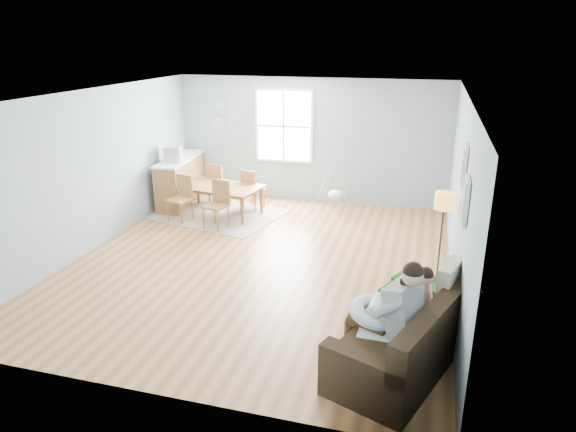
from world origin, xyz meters
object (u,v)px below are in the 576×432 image
(baby_swing, at_px, (336,194))
(counter, at_px, (181,180))
(chair_se, at_px, (218,201))
(monitor, at_px, (173,154))
(chair_ne, at_px, (251,187))
(chair_nw, at_px, (217,181))
(toddler, at_px, (415,294))
(chair_sw, at_px, (182,195))
(floor_lamp, at_px, (444,209))
(dining_table, at_px, (218,200))
(storage_cube, at_px, (380,351))
(father, at_px, (390,312))
(sofa, at_px, (411,338))

(baby_swing, bearing_deg, counter, -174.73)
(chair_se, height_order, monitor, monitor)
(chair_ne, bearing_deg, chair_nw, 167.71)
(toddler, height_order, baby_swing, toddler)
(chair_sw, relative_size, chair_ne, 1.05)
(floor_lamp, distance_m, chair_sw, 5.22)
(dining_table, distance_m, chair_ne, 0.77)
(dining_table, bearing_deg, storage_cube, -40.34)
(dining_table, relative_size, chair_se, 1.90)
(storage_cube, xyz_separation_m, chair_sw, (-4.36, 4.00, 0.24))
(chair_ne, relative_size, monitor, 2.13)
(father, relative_size, storage_cube, 2.52)
(storage_cube, bearing_deg, sofa, 43.34)
(chair_se, height_order, baby_swing, chair_se)
(chair_sw, bearing_deg, counter, 118.02)
(dining_table, bearing_deg, baby_swing, 29.24)
(storage_cube, xyz_separation_m, counter, (-4.90, 5.01, 0.24))
(chair_sw, xyz_separation_m, chair_nw, (0.27, 1.18, -0.00))
(dining_table, relative_size, counter, 0.94)
(chair_sw, distance_m, baby_swing, 3.17)
(father, xyz_separation_m, monitor, (-4.92, 4.62, 0.44))
(chair_se, bearing_deg, monitor, 147.45)
(toddler, bearing_deg, monitor, 141.18)
(baby_swing, bearing_deg, monitor, -168.91)
(chair_nw, distance_m, monitor, 1.13)
(dining_table, bearing_deg, floor_lamp, -14.96)
(father, relative_size, chair_se, 1.51)
(storage_cube, xyz_separation_m, dining_table, (-3.80, 4.49, 0.03))
(sofa, xyz_separation_m, storage_cube, (-0.31, -0.29, -0.04))
(counter, bearing_deg, dining_table, -25.36)
(dining_table, height_order, chair_se, chair_se)
(storage_cube, bearing_deg, chair_se, 132.62)
(sofa, bearing_deg, chair_ne, 127.11)
(counter, bearing_deg, father, -44.96)
(father, height_order, chair_sw, father)
(chair_sw, height_order, monitor, monitor)
(baby_swing, bearing_deg, floor_lamp, -53.65)
(floor_lamp, xyz_separation_m, monitor, (-5.45, 2.17, 0.02))
(toddler, height_order, chair_sw, toddler)
(father, bearing_deg, chair_ne, 123.85)
(floor_lamp, xyz_separation_m, chair_se, (-4.10, 1.31, -0.64))
(counter, bearing_deg, storage_cube, -45.63)
(toddler, distance_m, floor_lamp, 2.05)
(sofa, xyz_separation_m, monitor, (-5.16, 4.38, 0.87))
(toddler, xyz_separation_m, chair_sw, (-4.67, 3.48, -0.23))
(chair_ne, xyz_separation_m, monitor, (-1.60, -0.32, 0.69))
(father, height_order, floor_lamp, floor_lamp)
(sofa, xyz_separation_m, baby_swing, (-1.79, 5.04, 0.07))
(chair_se, height_order, chair_ne, chair_se)
(chair_se, bearing_deg, counter, 139.28)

